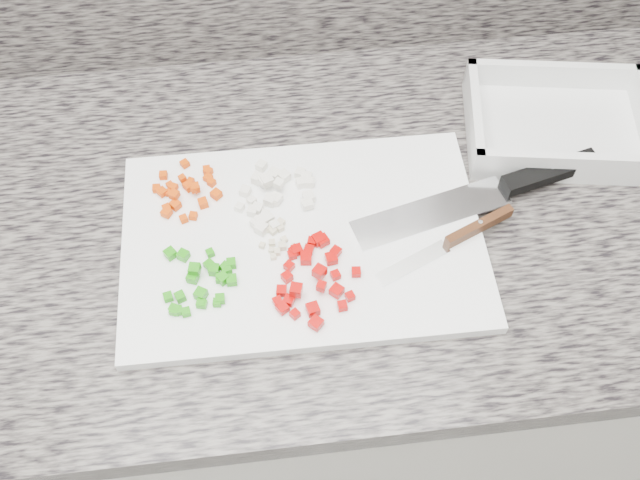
{
  "coord_description": "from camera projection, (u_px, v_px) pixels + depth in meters",
  "views": [
    {
      "loc": [
        0.05,
        0.89,
        1.68
      ],
      "look_at": [
        0.1,
        1.36,
        0.94
      ],
      "focal_mm": 40.0,
      "sensor_mm": 36.0,
      "label": 1
    }
  ],
  "objects": [
    {
      "name": "onion_pile",
      "position": [
        275.0,
        196.0,
        0.94
      ],
      "size": [
        0.11,
        0.12,
        0.02
      ],
      "color": "white",
      "rests_on": "cutting_board"
    },
    {
      "name": "cabinet",
      "position": [
        262.0,
        356.0,
        1.34
      ],
      "size": [
        3.92,
        0.62,
        0.86
      ],
      "primitive_type": "cube",
      "color": "silver",
      "rests_on": "ground"
    },
    {
      "name": "garlic_pile",
      "position": [
        276.0,
        236.0,
        0.91
      ],
      "size": [
        0.05,
        0.06,
        0.01
      ],
      "color": "beige",
      "rests_on": "cutting_board"
    },
    {
      "name": "green_pepper_pile",
      "position": [
        202.0,
        280.0,
        0.87
      ],
      "size": [
        0.09,
        0.1,
        0.02
      ],
      "color": "#1F8D0C",
      "rests_on": "cutting_board"
    },
    {
      "name": "chef_knife",
      "position": [
        510.0,
        186.0,
        0.95
      ],
      "size": [
        0.35,
        0.12,
        0.02
      ],
      "rotation": [
        0.0,
        0.0,
        0.24
      ],
      "color": "white",
      "rests_on": "cutting_board"
    },
    {
      "name": "cutting_board",
      "position": [
        303.0,
        240.0,
        0.92
      ],
      "size": [
        0.46,
        0.31,
        0.02
      ],
      "primitive_type": "cube",
      "rotation": [
        0.0,
        0.0,
        -0.01
      ],
      "color": "white",
      "rests_on": "countertop"
    },
    {
      "name": "carrot_pile",
      "position": [
        186.0,
        191.0,
        0.94
      ],
      "size": [
        0.09,
        0.1,
        0.02
      ],
      "color": "#CF3F04",
      "rests_on": "cutting_board"
    },
    {
      "name": "red_pepper_pile",
      "position": [
        312.0,
        276.0,
        0.87
      ],
      "size": [
        0.11,
        0.14,
        0.02
      ],
      "color": "#B30402",
      "rests_on": "cutting_board"
    },
    {
      "name": "paring_knife",
      "position": [
        463.0,
        235.0,
        0.9
      ],
      "size": [
        0.19,
        0.1,
        0.02
      ],
      "rotation": [
        0.0,
        0.0,
        0.41
      ],
      "color": "white",
      "rests_on": "cutting_board"
    },
    {
      "name": "tray",
      "position": [
        557.0,
        125.0,
        1.01
      ],
      "size": [
        0.28,
        0.22,
        0.05
      ],
      "rotation": [
        0.0,
        0.0,
        -0.17
      ],
      "color": "silver",
      "rests_on": "countertop"
    },
    {
      "name": "countertop",
      "position": [
        239.0,
        221.0,
        0.97
      ],
      "size": [
        3.96,
        0.64,
        0.04
      ],
      "primitive_type": "cube",
      "color": "#655F59",
      "rests_on": "cabinet"
    }
  ]
}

